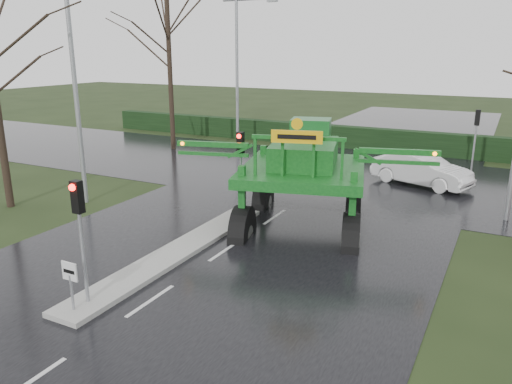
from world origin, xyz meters
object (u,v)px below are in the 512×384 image
at_px(traffic_signal_far, 476,127).
at_px(street_light_left_near, 78,66).
at_px(street_light_left_far, 241,60).
at_px(white_sedan, 420,185).
at_px(traffic_signal_near, 79,216).
at_px(crop_sprayer, 243,165).
at_px(keep_left_sign, 70,278).
at_px(traffic_signal_mid, 241,155).

distance_m(traffic_signal_far, street_light_left_near, 20.58).
relative_size(street_light_left_far, white_sedan, 2.02).
distance_m(traffic_signal_near, crop_sprayer, 6.96).
xyz_separation_m(keep_left_sign, traffic_signal_far, (7.80, 21.51, 1.53)).
distance_m(traffic_signal_mid, street_light_left_far, 14.68).
xyz_separation_m(keep_left_sign, crop_sprayer, (1.02, 7.38, 1.57)).
bearing_deg(white_sedan, crop_sprayer, 173.40).
bearing_deg(traffic_signal_near, traffic_signal_mid, 90.00).
relative_size(keep_left_sign, crop_sprayer, 0.14).
height_order(traffic_signal_near, street_light_left_near, street_light_left_near).
height_order(crop_sprayer, white_sedan, crop_sprayer).
xyz_separation_m(traffic_signal_far, street_light_left_near, (-14.69, -14.01, 3.40)).
relative_size(keep_left_sign, traffic_signal_far, 0.38).
bearing_deg(keep_left_sign, white_sedan, 71.84).
distance_m(crop_sprayer, white_sedan, 11.44).
distance_m(keep_left_sign, street_light_left_far, 23.11).
bearing_deg(traffic_signal_far, keep_left_sign, 70.07).
xyz_separation_m(street_light_left_near, street_light_left_far, (0.00, 14.00, 0.00)).
distance_m(keep_left_sign, traffic_signal_near, 1.61).
distance_m(street_light_left_far, crop_sprayer, 16.54).
bearing_deg(traffic_signal_near, street_light_left_far, 108.17).
height_order(traffic_signal_far, white_sedan, traffic_signal_far).
relative_size(street_light_left_near, white_sedan, 2.02).
distance_m(keep_left_sign, crop_sprayer, 7.61).
relative_size(traffic_signal_mid, street_light_left_far, 0.35).
bearing_deg(street_light_left_far, keep_left_sign, -72.22).
height_order(keep_left_sign, white_sedan, keep_left_sign).
height_order(traffic_signal_mid, crop_sprayer, crop_sprayer).
height_order(traffic_signal_far, street_light_left_far, street_light_left_far).
xyz_separation_m(keep_left_sign, traffic_signal_near, (0.00, 0.49, 1.53)).
height_order(traffic_signal_mid, traffic_signal_far, same).
xyz_separation_m(keep_left_sign, traffic_signal_mid, (0.00, 8.99, 1.53)).
distance_m(street_light_left_near, street_light_left_far, 14.00).
height_order(traffic_signal_near, traffic_signal_mid, same).
distance_m(traffic_signal_mid, crop_sprayer, 1.91).
xyz_separation_m(traffic_signal_mid, street_light_left_far, (-6.89, 12.51, 3.40)).
bearing_deg(traffic_signal_far, street_light_left_far, 0.03).
relative_size(traffic_signal_near, street_light_left_near, 0.35).
relative_size(keep_left_sign, street_light_left_far, 0.14).
bearing_deg(traffic_signal_near, crop_sprayer, 81.55).
relative_size(traffic_signal_mid, white_sedan, 0.71).
height_order(street_light_left_far, white_sedan, street_light_left_far).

